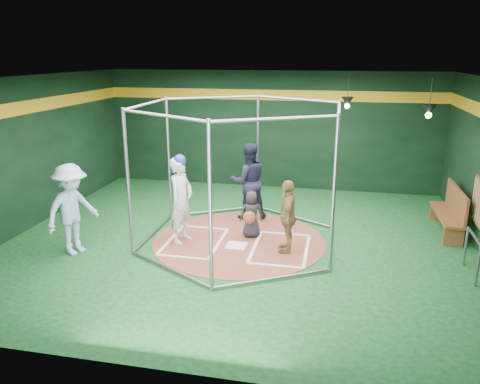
% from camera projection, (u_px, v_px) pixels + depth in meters
% --- Properties ---
extents(room_shell, '(10.10, 9.10, 3.53)m').
position_uv_depth(room_shell, '(239.00, 163.00, 9.83)').
color(room_shell, '#0D3C16').
rests_on(room_shell, ground).
extents(clay_disc, '(3.80, 3.80, 0.01)m').
position_uv_depth(clay_disc, '(239.00, 241.00, 10.32)').
color(clay_disc, brown).
rests_on(clay_disc, ground).
extents(home_plate, '(0.43, 0.43, 0.01)m').
position_uv_depth(home_plate, '(236.00, 245.00, 10.04)').
color(home_plate, white).
rests_on(home_plate, clay_disc).
extents(batter_box_left, '(1.17, 1.77, 0.01)m').
position_uv_depth(batter_box_left, '(195.00, 241.00, 10.27)').
color(batter_box_left, white).
rests_on(batter_box_left, clay_disc).
extents(batter_box_right, '(1.17, 1.77, 0.01)m').
position_uv_depth(batter_box_right, '(280.00, 248.00, 9.90)').
color(batter_box_right, white).
rests_on(batter_box_right, clay_disc).
extents(batting_cage, '(4.05, 4.67, 3.00)m').
position_uv_depth(batting_cage, '(239.00, 175.00, 9.90)').
color(batting_cage, gray).
rests_on(batting_cage, ground).
extents(pendant_lamp_near, '(0.34, 0.34, 0.90)m').
position_uv_depth(pendant_lamp_near, '(347.00, 101.00, 12.48)').
color(pendant_lamp_near, black).
rests_on(pendant_lamp_near, room_shell).
extents(pendant_lamp_far, '(0.34, 0.34, 0.90)m').
position_uv_depth(pendant_lamp_far, '(429.00, 110.00, 10.63)').
color(pendant_lamp_far, black).
rests_on(pendant_lamp_far, room_shell).
extents(batter_figure, '(0.59, 0.77, 1.95)m').
position_uv_depth(batter_figure, '(181.00, 199.00, 10.02)').
color(batter_figure, silver).
rests_on(batter_figure, clay_disc).
extents(visitor_leopard, '(0.44, 0.92, 1.53)m').
position_uv_depth(visitor_leopard, '(288.00, 216.00, 9.57)').
color(visitor_leopard, tan).
rests_on(visitor_leopard, clay_disc).
extents(catcher_figure, '(0.60, 0.63, 1.06)m').
position_uv_depth(catcher_figure, '(251.00, 214.00, 10.39)').
color(catcher_figure, black).
rests_on(catcher_figure, clay_disc).
extents(umpire, '(1.13, 1.02, 1.90)m').
position_uv_depth(umpire, '(248.00, 181.00, 11.48)').
color(umpire, black).
rests_on(umpire, clay_disc).
extents(bystander_blue, '(1.08, 1.39, 1.89)m').
position_uv_depth(bystander_blue, '(72.00, 209.00, 9.47)').
color(bystander_blue, '#A7BFDD').
rests_on(bystander_blue, ground).
extents(dugout_bench, '(0.43, 1.85, 1.08)m').
position_uv_depth(dugout_bench, '(451.00, 210.00, 10.66)').
color(dugout_bench, brown).
rests_on(dugout_bench, ground).
extents(steel_railing, '(0.05, 0.93, 0.80)m').
position_uv_depth(steel_railing, '(473.00, 249.00, 8.59)').
color(steel_railing, gray).
rests_on(steel_railing, ground).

